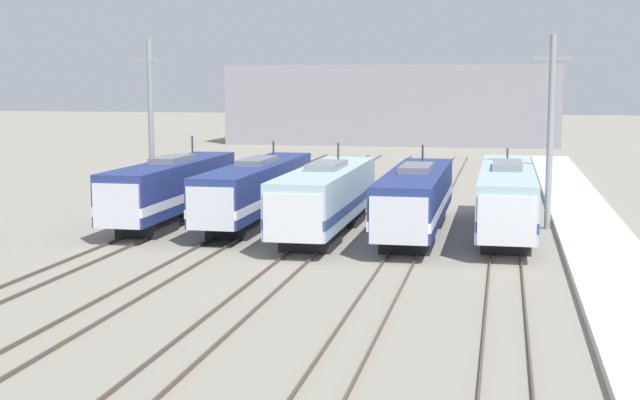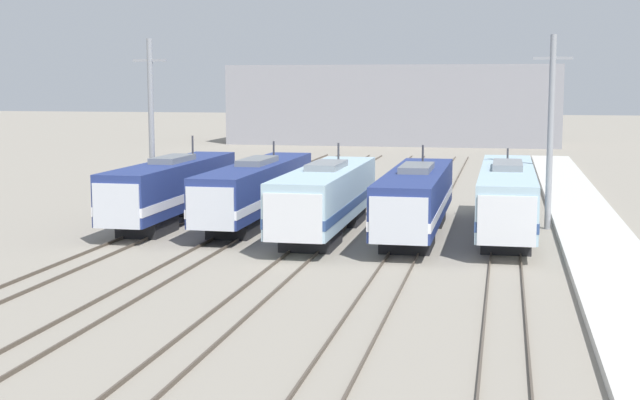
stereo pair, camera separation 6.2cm
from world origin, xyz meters
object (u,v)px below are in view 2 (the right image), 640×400
at_px(locomotive_center, 325,198).
at_px(catenary_tower_right, 551,130).
at_px(locomotive_center_right, 415,200).
at_px(locomotive_center_left, 255,190).
at_px(locomotive_far_left, 170,189).
at_px(locomotive_far_right, 507,198).
at_px(catenary_tower_left, 151,126).

distance_m(locomotive_center, catenary_tower_right, 13.62).
distance_m(locomotive_center_right, catenary_tower_right, 9.11).
bearing_deg(locomotive_center, locomotive_center_left, 146.22).
distance_m(locomotive_far_left, locomotive_center, 10.05).
xyz_separation_m(locomotive_center_right, locomotive_far_right, (4.91, 1.48, 0.05)).
bearing_deg(locomotive_center_left, locomotive_far_left, -166.86).
bearing_deg(locomotive_center, locomotive_far_right, 13.31).
bearing_deg(locomotive_center_left, catenary_tower_right, 5.43).
relative_size(locomotive_far_left, locomotive_center_right, 0.97).
bearing_deg(locomotive_far_right, locomotive_center, -166.69).
bearing_deg(catenary_tower_left, locomotive_far_left, -50.91).
bearing_deg(locomotive_center_left, catenary_tower_left, 167.23).
relative_size(locomotive_center, locomotive_far_right, 0.88).
bearing_deg(locomotive_center, catenary_tower_right, 21.96).
xyz_separation_m(locomotive_center_right, catenary_tower_right, (7.26, 4.07, 3.69)).
distance_m(locomotive_center_right, locomotive_far_right, 5.13).
xyz_separation_m(locomotive_far_right, catenary_tower_left, (-21.90, 2.59, 3.64)).
bearing_deg(locomotive_center_left, locomotive_center, -33.78).
height_order(locomotive_center_left, catenary_tower_right, catenary_tower_right).
xyz_separation_m(catenary_tower_left, catenary_tower_right, (24.25, 0.00, 0.00)).
xyz_separation_m(locomotive_far_left, catenary_tower_right, (22.00, 2.77, 3.63)).
relative_size(locomotive_center_left, catenary_tower_left, 1.60).
bearing_deg(locomotive_far_right, catenary_tower_left, 173.26).
height_order(locomotive_center_left, locomotive_center_right, locomotive_center_right).
bearing_deg(locomotive_far_left, locomotive_center_left, 13.14).
distance_m(locomotive_far_left, locomotive_center_right, 14.79).
xyz_separation_m(locomotive_center_left, locomotive_far_right, (14.74, -0.96, 0.06)).
relative_size(locomotive_center_left, locomotive_far_right, 0.96).
xyz_separation_m(locomotive_far_left, catenary_tower_left, (-2.25, 2.77, 3.63)).
height_order(locomotive_far_right, catenary_tower_right, catenary_tower_right).
relative_size(locomotive_center_left, catenary_tower_right, 1.60).
bearing_deg(catenary_tower_left, locomotive_far_right, -6.74).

